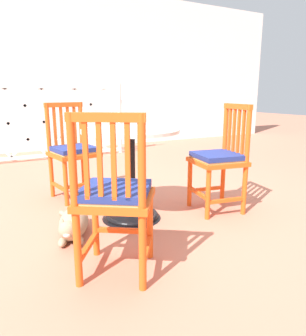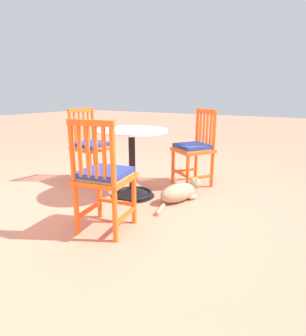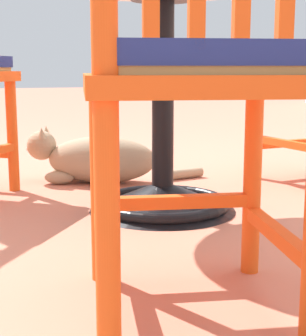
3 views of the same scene
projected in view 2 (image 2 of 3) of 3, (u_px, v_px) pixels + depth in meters
ground_plane at (122, 197)px, 3.07m from camera, size 24.00×24.00×0.00m
cafe_table at (132, 171)px, 3.03m from camera, size 0.76×0.76×0.73m
orange_chair_at_corner at (194, 149)px, 3.37m from camera, size 0.56×0.56×0.91m
orange_chair_near_fence at (91, 147)px, 3.50m from camera, size 0.46×0.46×0.91m
orange_chair_by_planter at (104, 178)px, 2.22m from camera, size 0.46×0.46×0.91m
tabby_cat at (181, 192)px, 2.93m from camera, size 0.35×0.74×0.23m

